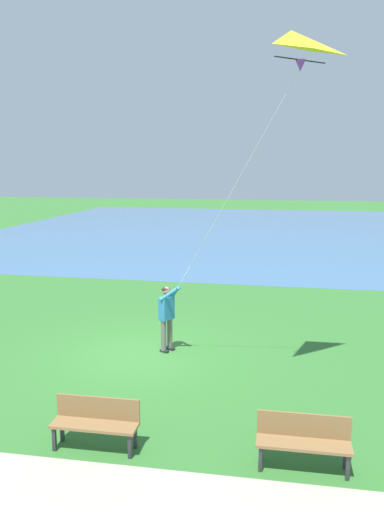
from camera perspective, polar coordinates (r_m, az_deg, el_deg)
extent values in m
plane|color=#33702D|center=(13.47, -5.64, -10.91)|extent=(120.00, 120.00, 0.00)
cube|color=teal|center=(38.61, 11.31, 2.76)|extent=(36.00, 44.00, 0.01)
cube|color=#232328|center=(13.76, -2.42, -10.29)|extent=(0.21, 0.26, 0.06)
cylinder|color=slate|center=(13.63, -2.50, -8.61)|extent=(0.14, 0.14, 0.82)
cube|color=#232328|center=(13.59, -3.11, -10.55)|extent=(0.21, 0.26, 0.06)
cylinder|color=slate|center=(13.46, -3.19, -8.86)|extent=(0.14, 0.14, 0.82)
cube|color=teal|center=(13.33, -2.87, -5.85)|extent=(0.46, 0.38, 0.60)
sphere|color=#996B4C|center=(13.21, -2.89, -3.93)|extent=(0.22, 0.22, 0.22)
ellipsoid|color=black|center=(13.21, -2.94, -3.76)|extent=(0.30, 0.30, 0.13)
cylinder|color=teal|center=(13.14, -1.91, -4.05)|extent=(0.52, 0.38, 0.43)
cylinder|color=teal|center=(13.01, -2.42, -4.19)|extent=(0.10, 0.56, 0.43)
sphere|color=#996B4C|center=(12.94, -1.64, -3.67)|extent=(0.10, 0.10, 0.10)
pyramid|color=yellow|center=(11.19, 10.97, 21.62)|extent=(1.39, 1.46, 0.52)
cone|color=purple|center=(10.91, 12.02, 20.08)|extent=(0.28, 0.28, 0.22)
cylinder|color=black|center=(10.93, 12.04, 20.64)|extent=(0.90, 1.00, 0.02)
cylinder|color=silver|center=(11.59, 4.40, 7.10)|extent=(1.54, 2.85, 4.97)
cube|color=olive|center=(9.33, -10.84, -18.05)|extent=(0.46, 1.51, 0.05)
cube|color=olive|center=(9.38, -10.47, -16.31)|extent=(0.06, 1.50, 0.40)
cube|color=#2D2D33|center=(9.11, -6.97, -20.29)|extent=(0.06, 0.06, 0.45)
cube|color=#2D2D33|center=(9.38, -6.37, -19.33)|extent=(0.06, 0.06, 0.45)
cube|color=#2D2D33|center=(9.55, -15.14, -19.07)|extent=(0.06, 0.06, 0.45)
cube|color=#2D2D33|center=(9.80, -14.31, -18.22)|extent=(0.06, 0.06, 0.45)
cube|color=olive|center=(8.84, 12.36, -19.82)|extent=(0.46, 1.51, 0.05)
cube|color=olive|center=(8.89, 12.37, -17.96)|extent=(0.06, 1.50, 0.40)
cube|color=#2D2D33|center=(8.87, 17.00, -21.60)|extent=(0.06, 0.06, 0.45)
cube|color=#2D2D33|center=(9.15, 16.74, -20.55)|extent=(0.06, 0.06, 0.45)
cube|color=#2D2D33|center=(8.80, 7.66, -21.49)|extent=(0.06, 0.06, 0.45)
cube|color=#2D2D33|center=(9.08, 7.75, -20.44)|extent=(0.06, 0.06, 0.45)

